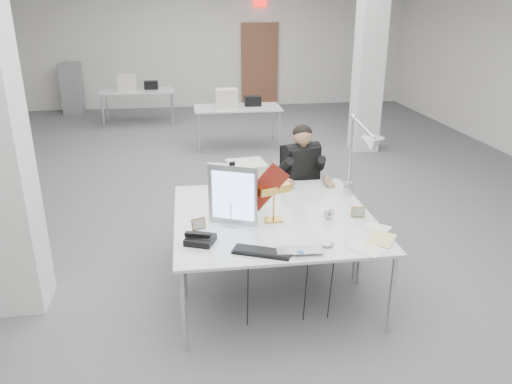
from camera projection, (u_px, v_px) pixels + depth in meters
room_shell at (247, 78)px, 6.27m from camera, size 10.04×14.04×3.24m
desk_main at (282, 238)px, 4.17m from camera, size 1.80×0.90×0.02m
desk_second at (266, 199)px, 5.00m from camera, size 1.80×0.90×0.02m
bg_desk_a at (237, 108)px, 9.28m from camera, size 1.60×0.80×0.02m
bg_desk_b at (137, 91)px, 11.06m from camera, size 1.60×0.80×0.02m
filing_cabinet at (72, 88)px, 12.23m from camera, size 0.45×0.55×1.20m
office_chair at (300, 197)px, 5.76m from camera, size 0.59×0.59×0.95m
seated_person at (302, 164)px, 5.56m from camera, size 0.63×0.71×0.88m
monitor at (233, 195)px, 4.32m from camera, size 0.42×0.22×0.54m
pennant at (264, 189)px, 4.30m from camera, size 0.44×0.06×0.48m
keyboard at (262, 252)px, 3.89m from camera, size 0.48×0.32×0.02m
laptop at (301, 254)px, 3.85m from camera, size 0.38×0.26×0.03m
mouse at (328, 245)px, 3.99m from camera, size 0.10×0.07×0.04m
bankers_lamp at (274, 203)px, 4.41m from camera, size 0.33×0.23×0.35m
desk_phone at (200, 240)px, 4.05m from camera, size 0.28×0.27×0.06m
picture_frame_left at (198, 224)px, 4.29m from camera, size 0.13×0.08×0.10m
picture_frame_right at (358, 212)px, 4.53m from camera, size 0.13×0.06×0.10m
desk_clock at (329, 214)px, 4.49m from camera, size 0.10×0.07×0.10m
paper_stack_a at (367, 249)px, 3.96m from camera, size 0.31×0.33×0.01m
paper_stack_b at (381, 239)px, 4.11m from camera, size 0.33×0.34×0.01m
paper_stack_c at (377, 227)px, 4.33m from camera, size 0.26×0.26×0.01m
beige_monitor at (247, 179)px, 5.01m from camera, size 0.40×0.39×0.34m
architect_lamp at (359, 162)px, 4.71m from camera, size 0.25×0.66×0.84m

